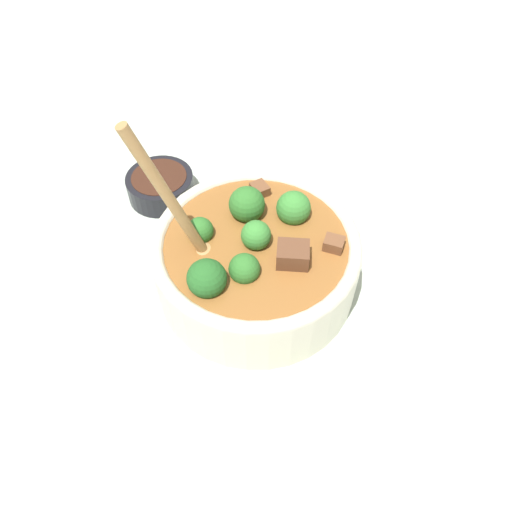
{
  "coord_description": "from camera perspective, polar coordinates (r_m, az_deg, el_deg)",
  "views": [
    {
      "loc": [
        -0.36,
        -0.1,
        0.51
      ],
      "look_at": [
        0.0,
        0.0,
        0.05
      ],
      "focal_mm": 35.0,
      "sensor_mm": 36.0,
      "label": 1
    }
  ],
  "objects": [
    {
      "name": "ground_plane",
      "position": [
        0.63,
        0.0,
        -3.08
      ],
      "size": [
        4.0,
        4.0,
        0.0
      ],
      "primitive_type": "plane",
      "color": "#ADBCAD"
    },
    {
      "name": "condiment_bowl",
      "position": [
        0.74,
        -10.86,
        7.97
      ],
      "size": [
        0.1,
        0.1,
        0.04
      ],
      "color": "black",
      "rests_on": "ground_plane"
    },
    {
      "name": "stew_bowl",
      "position": [
        0.59,
        -0.07,
        -0.23
      ],
      "size": [
        0.24,
        0.24,
        0.25
      ],
      "color": "beige",
      "rests_on": "ground_plane"
    }
  ]
}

